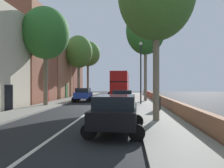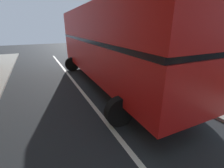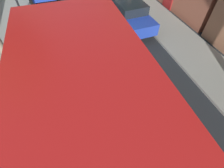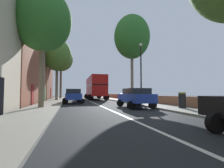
# 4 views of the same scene
# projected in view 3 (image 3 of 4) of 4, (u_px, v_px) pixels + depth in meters

# --- Properties ---
(sidewalk_right) EXTENTS (2.60, 60.00, 0.12)m
(sidewalk_right) POSITION_uv_depth(u_px,v_px,m) (15.00, 6.00, 12.91)
(sidewalk_right) COLOR gray
(sidewalk_right) RESTS_ON ground
(parked_car_blue_left_2) EXTENTS (2.50, 4.30, 1.67)m
(parked_car_blue_left_2) POSITION_uv_depth(u_px,v_px,m) (129.00, 13.00, 10.26)
(parked_car_blue_left_2) COLOR #1E389E
(parked_car_blue_left_2) RESTS_ON ground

